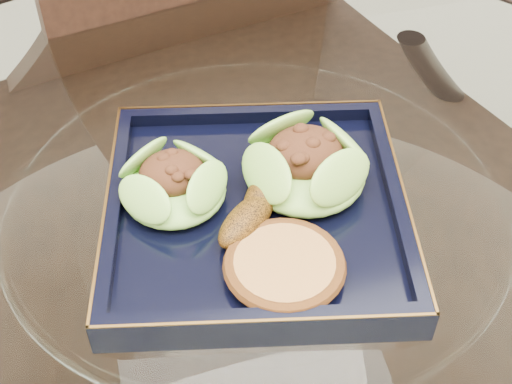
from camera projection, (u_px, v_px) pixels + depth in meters
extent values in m
cylinder|color=white|center=(256.00, 248.00, 0.65)|extent=(1.10, 1.10, 0.01)
torus|color=black|center=(256.00, 248.00, 0.65)|extent=(1.13, 1.13, 0.02)
cylinder|color=black|center=(375.00, 241.00, 1.16)|extent=(0.04, 0.04, 0.75)
cylinder|color=black|center=(23.00, 318.00, 1.05)|extent=(0.04, 0.04, 0.75)
cube|color=black|center=(261.00, 230.00, 1.03)|extent=(0.51, 0.51, 0.04)
cylinder|color=black|center=(415.00, 371.00, 1.15)|extent=(0.03, 0.03, 0.46)
cylinder|color=black|center=(120.00, 293.00, 1.26)|extent=(0.03, 0.03, 0.46)
cylinder|color=black|center=(301.00, 222.00, 1.39)|extent=(0.03, 0.03, 0.46)
cube|color=black|center=(256.00, 215.00, 0.65)|extent=(0.32, 0.32, 0.02)
ellipsoid|color=#5FB033|center=(174.00, 186.00, 0.64)|extent=(0.12, 0.12, 0.03)
ellipsoid|color=#6BAA31|center=(305.00, 168.00, 0.66)|extent=(0.12, 0.12, 0.04)
ellipsoid|color=#5E3609|center=(266.00, 191.00, 0.64)|extent=(0.12, 0.13, 0.03)
cylinder|color=#A97838|center=(284.00, 267.00, 0.59)|extent=(0.10, 0.10, 0.02)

